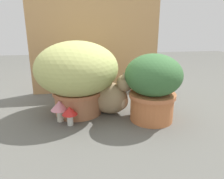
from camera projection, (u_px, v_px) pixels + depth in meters
name	position (u px, v px, depth m)	size (l,w,h in m)	color
ground_plane	(89.00, 115.00, 1.45)	(6.00, 6.00, 0.00)	#585852
cardboard_backdrop	(96.00, 46.00, 1.84)	(1.10, 0.03, 0.82)	tan
grass_planter	(77.00, 73.00, 1.41)	(0.54, 0.54, 0.49)	#AB6D4A
leafy_planter	(153.00, 85.00, 1.32)	(0.35, 0.35, 0.42)	#C16E3F
cat	(111.00, 97.00, 1.45)	(0.35, 0.29, 0.32)	tan
mushroom_ornament_pink	(60.00, 107.00, 1.34)	(0.11, 0.11, 0.14)	silver
mushroom_ornament_red	(70.00, 112.00, 1.29)	(0.09, 0.09, 0.12)	silver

